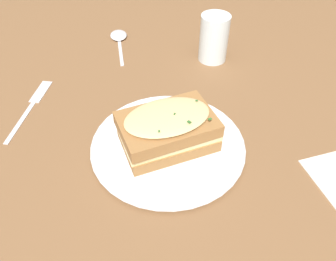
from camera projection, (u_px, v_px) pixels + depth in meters
name	position (u px, v px, depth m)	size (l,w,h in m)	color
ground_plane	(166.00, 159.00, 0.55)	(2.40, 2.40, 0.00)	brown
dinner_plate	(168.00, 145.00, 0.57)	(0.27, 0.27, 0.01)	white
sandwich	(168.00, 129.00, 0.54)	(0.12, 0.17, 0.07)	olive
water_glass	(214.00, 38.00, 0.74)	(0.07, 0.07, 0.11)	silver
fork	(34.00, 102.00, 0.66)	(0.18, 0.09, 0.00)	silver
spoon	(119.00, 37.00, 0.84)	(0.17, 0.05, 0.01)	silver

